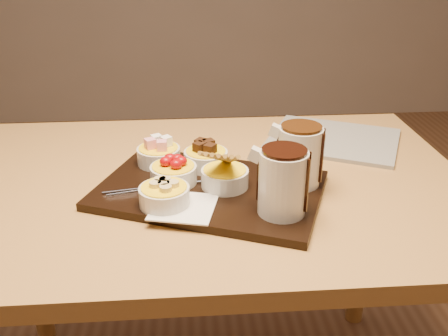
{
  "coord_description": "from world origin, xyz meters",
  "views": [
    {
      "loc": [
        -0.03,
        -1.01,
        1.26
      ],
      "look_at": [
        0.04,
        -0.07,
        0.81
      ],
      "focal_mm": 40.0,
      "sensor_mm": 36.0,
      "label": 1
    }
  ],
  "objects": [
    {
      "name": "bowl_bananas",
      "position": [
        -0.08,
        -0.14,
        0.79
      ],
      "size": [
        0.1,
        0.1,
        0.04
      ],
      "primitive_type": "cylinder",
      "color": "beige",
      "rests_on": "serving_board"
    },
    {
      "name": "bowl_strawberries",
      "position": [
        -0.06,
        -0.05,
        0.79
      ],
      "size": [
        0.1,
        0.1,
        0.04
      ],
      "primitive_type": "cylinder",
      "color": "beige",
      "rests_on": "serving_board"
    },
    {
      "name": "pitcher_milk_chocolate",
      "position": [
        0.2,
        -0.07,
        0.83
      ],
      "size": [
        0.12,
        0.12,
        0.13
      ],
      "primitive_type": "cylinder",
      "rotation": [
        0.0,
        0.0,
        -0.38
      ],
      "color": "silver",
      "rests_on": "serving_board"
    },
    {
      "name": "pitcher_dark_chocolate",
      "position": [
        0.14,
        -0.19,
        0.83
      ],
      "size": [
        0.12,
        0.12,
        0.13
      ],
      "primitive_type": "cylinder",
      "rotation": [
        0.0,
        0.0,
        -0.38
      ],
      "color": "silver",
      "rests_on": "serving_board"
    },
    {
      "name": "fondue_skewers",
      "position": [
        -0.08,
        -0.07,
        0.77
      ],
      "size": [
        0.08,
        0.26,
        0.01
      ],
      "primitive_type": null,
      "rotation": [
        0.0,
        0.0,
        -1.39
      ],
      "color": "silver",
      "rests_on": "serving_board"
    },
    {
      "name": "bowl_biscotti",
      "position": [
        0.04,
        -0.07,
        0.79
      ],
      "size": [
        0.1,
        0.1,
        0.04
      ],
      "primitive_type": "cylinder",
      "color": "beige",
      "rests_on": "serving_board"
    },
    {
      "name": "bowl_marshmallows",
      "position": [
        -0.1,
        0.05,
        0.79
      ],
      "size": [
        0.1,
        0.1,
        0.04
      ],
      "primitive_type": "cylinder",
      "color": "beige",
      "rests_on": "serving_board"
    },
    {
      "name": "newspaper",
      "position": [
        0.35,
        0.2,
        0.76
      ],
      "size": [
        0.41,
        0.37,
        0.01
      ],
      "primitive_type": "cube",
      "rotation": [
        0.0,
        0.0,
        -0.44
      ],
      "color": "beige",
      "rests_on": "dining_table"
    },
    {
      "name": "napkin",
      "position": [
        -0.04,
        -0.16,
        0.77
      ],
      "size": [
        0.14,
        0.14,
        0.0
      ],
      "primitive_type": "cube",
      "rotation": [
        0.0,
        0.0,
        -0.24
      ],
      "color": "white",
      "rests_on": "serving_board"
    },
    {
      "name": "dining_table",
      "position": [
        0.0,
        0.0,
        0.65
      ],
      "size": [
        1.2,
        0.8,
        0.75
      ],
      "color": "#AC7D3F",
      "rests_on": "ground"
    },
    {
      "name": "bowl_cake",
      "position": [
        0.01,
        0.03,
        0.79
      ],
      "size": [
        0.1,
        0.1,
        0.04
      ],
      "primitive_type": "cylinder",
      "color": "beige",
      "rests_on": "serving_board"
    },
    {
      "name": "serving_board",
      "position": [
        0.01,
        -0.07,
        0.76
      ],
      "size": [
        0.54,
        0.45,
        0.02
      ],
      "primitive_type": "cube",
      "rotation": [
        0.0,
        0.0,
        -0.38
      ],
      "color": "black",
      "rests_on": "dining_table"
    }
  ]
}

